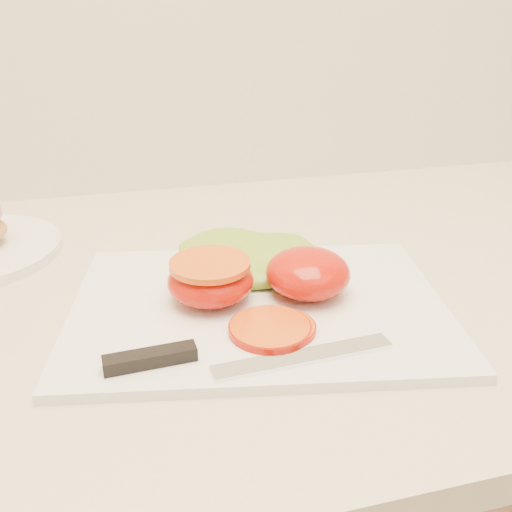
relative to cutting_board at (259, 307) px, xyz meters
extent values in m
cube|color=white|center=(0.00, 0.00, 0.00)|extent=(0.40, 0.32, 0.01)
ellipsoid|color=red|center=(0.05, 0.00, 0.03)|extent=(0.08, 0.08, 0.05)
ellipsoid|color=red|center=(-0.04, 0.02, 0.03)|extent=(0.08, 0.08, 0.04)
cylinder|color=#C1340D|center=(-0.04, 0.02, 0.04)|extent=(0.08, 0.08, 0.01)
cylinder|color=orange|center=(0.00, -0.05, 0.01)|extent=(0.07, 0.07, 0.01)
cylinder|color=orange|center=(0.00, -0.05, 0.01)|extent=(0.06, 0.06, 0.01)
ellipsoid|color=#91C133|center=(0.00, 0.08, 0.02)|extent=(0.18, 0.17, 0.03)
ellipsoid|color=#91C133|center=(0.04, 0.07, 0.02)|extent=(0.14, 0.13, 0.02)
cube|color=silver|center=(0.01, -0.10, 0.01)|extent=(0.16, 0.03, 0.00)
cube|color=black|center=(-0.11, -0.08, 0.01)|extent=(0.08, 0.02, 0.01)
camera|label=1|loc=(-0.13, -0.47, 0.28)|focal=40.00mm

